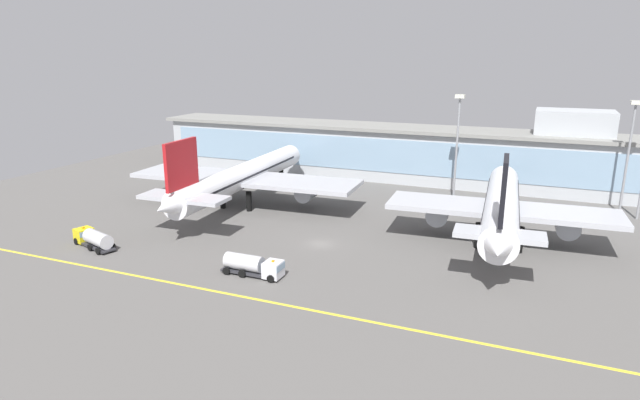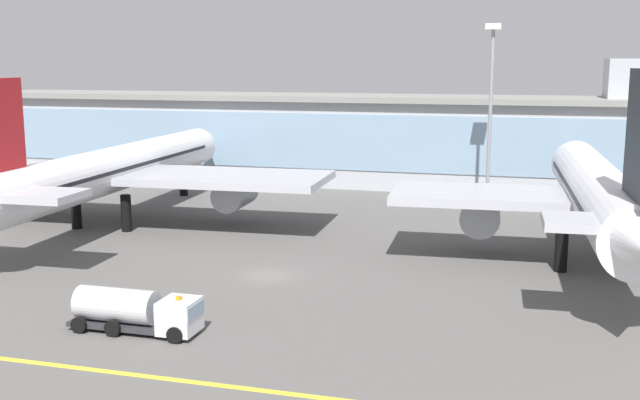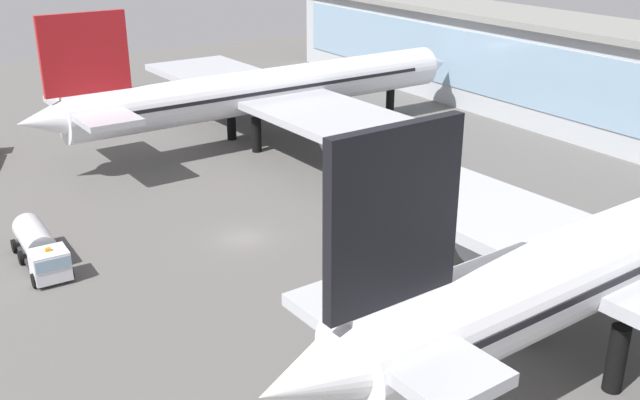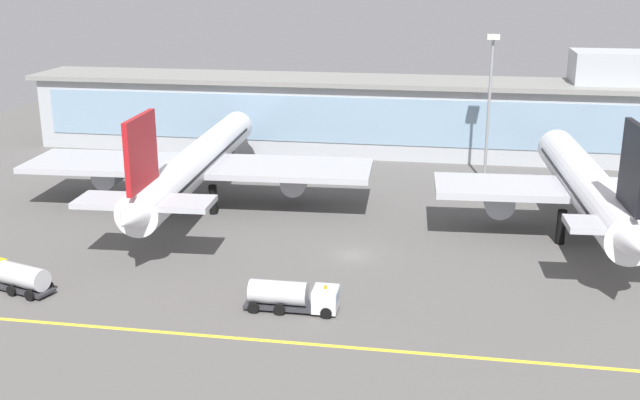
% 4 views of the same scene
% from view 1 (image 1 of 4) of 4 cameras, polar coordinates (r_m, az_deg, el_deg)
% --- Properties ---
extents(ground_plane, '(180.00, 180.00, 0.00)m').
position_cam_1_polar(ground_plane, '(87.13, 0.09, -4.73)').
color(ground_plane, '#5B5956').
extents(taxiway_centreline_stripe, '(144.00, 0.50, 0.01)m').
position_cam_1_polar(taxiway_centreline_stripe, '(68.93, -7.08, -10.49)').
color(taxiway_centreline_stripe, yellow).
rests_on(taxiway_centreline_stripe, ground).
extents(terminal_building, '(129.28, 14.00, 18.26)m').
position_cam_1_polar(terminal_building, '(131.92, 9.36, 5.14)').
color(terminal_building, '#ADB2B7').
rests_on(terminal_building, ground).
extents(airliner_near_left, '(47.89, 56.61, 16.49)m').
position_cam_1_polar(airliner_near_left, '(108.79, -8.28, 2.49)').
color(airliner_near_left, black).
rests_on(airliner_near_left, ground).
extents(airliner_near_right, '(36.55, 48.84, 17.41)m').
position_cam_1_polar(airliner_near_right, '(89.96, 18.90, -0.67)').
color(airliner_near_right, black).
rests_on(airliner_near_right, ground).
extents(fuel_tanker_truck, '(9.06, 2.93, 2.90)m').
position_cam_1_polar(fuel_tanker_truck, '(75.15, -7.06, -6.98)').
color(fuel_tanker_truck, black).
rests_on(fuel_tanker_truck, ground).
extents(baggage_tug_near, '(9.36, 5.19, 2.90)m').
position_cam_1_polar(baggage_tug_near, '(92.74, -23.18, -3.77)').
color(baggage_tug_near, black).
rests_on(baggage_tug_near, ground).
extents(apron_light_mast_west, '(1.80, 1.80, 22.23)m').
position_cam_1_polar(apron_light_mast_west, '(111.87, 14.56, 7.04)').
color(apron_light_mast_west, gray).
rests_on(apron_light_mast_west, ground).
extents(apron_light_mast_east, '(1.80, 1.80, 21.69)m').
position_cam_1_polar(apron_light_mast_east, '(116.45, 30.35, 5.59)').
color(apron_light_mast_east, gray).
rests_on(apron_light_mast_east, ground).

